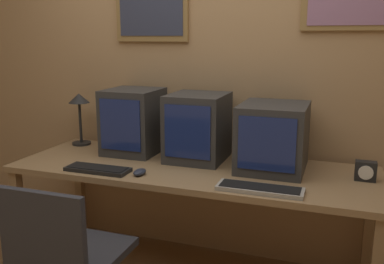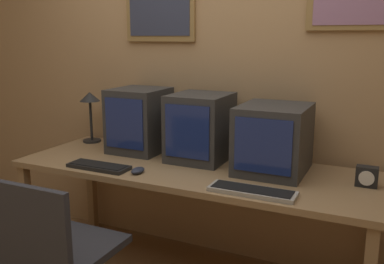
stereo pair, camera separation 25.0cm
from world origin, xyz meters
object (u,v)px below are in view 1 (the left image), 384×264
Objects in this scene: monitor_center at (198,127)px; keyboard_side at (260,189)px; monitor_left at (133,121)px; desk_clock at (366,171)px; desk_lamp at (79,107)px; monitor_right at (273,137)px; keyboard_main at (98,169)px; mouse_near_keyboard at (140,172)px.

keyboard_side is at bearing -42.52° from monitor_center.
desk_clock is at bearing -4.22° from monitor_left.
desk_clock is 1.95m from desk_lamp.
monitor_left is 0.95× the size of monitor_right.
mouse_near_keyboard reaches higher than keyboard_main.
desk_clock is (1.21, 0.33, 0.04)m from mouse_near_keyboard.
desk_lamp is (-1.42, 0.53, 0.27)m from keyboard_side.
monitor_left is 1.15× the size of desk_lamp.
keyboard_main is 0.96m from keyboard_side.
keyboard_side is 4.22× the size of mouse_near_keyboard.
desk_clock reaches higher than mouse_near_keyboard.
monitor_right is 0.54m from desk_clock.
mouse_near_keyboard is 0.94× the size of desk_clock.
keyboard_main is 1.51m from desk_clock.
monitor_center is 1.09× the size of keyboard_main.
mouse_near_keyboard is at bearing -164.92° from desk_clock.
desk_lamp is at bearing 174.88° from desk_clock.
mouse_near_keyboard is 0.91m from desk_lamp.
keyboard_side is 0.63m from desk_clock.
desk_lamp is at bearing 174.90° from monitor_right.
desk_clock is (1.00, -0.09, -0.16)m from monitor_center.
monitor_right is at bearing -5.15° from monitor_center.
monitor_right is 0.81m from mouse_near_keyboard.
monitor_left is 1.02× the size of monitor_center.
desk_clock is at bearing -5.16° from monitor_center.
monitor_right reaches higher than keyboard_side.
desk_clock is 0.30× the size of desk_lamp.
monitor_left reaches higher than keyboard_main.
keyboard_main is 3.68× the size of mouse_near_keyboard.
keyboard_side is (0.00, -0.40, -0.18)m from monitor_right.
monitor_center is at bearing 63.39° from mouse_near_keyboard.
desk_clock is at bearing 15.08° from mouse_near_keyboard.
monitor_left is 0.97× the size of keyboard_side.
monitor_left is at bearing 176.31° from monitor_right.
mouse_near_keyboard is (0.26, 0.02, 0.00)m from keyboard_main.
monitor_left is 0.50m from keyboard_main.
desk_clock is at bearing -5.12° from desk_lamp.
desk_lamp is (-1.93, 0.17, 0.23)m from desk_clock.
monitor_right is 1.42m from desk_lamp.
desk_lamp reaches higher than keyboard_side.
monitor_left is 0.95m from monitor_right.
keyboard_main is (-0.96, -0.39, -0.18)m from monitor_right.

